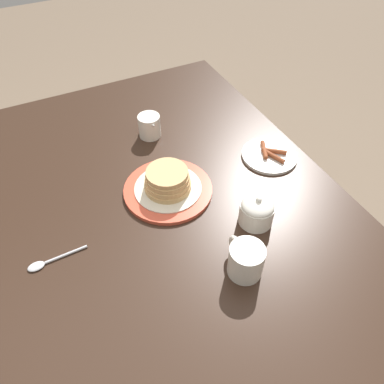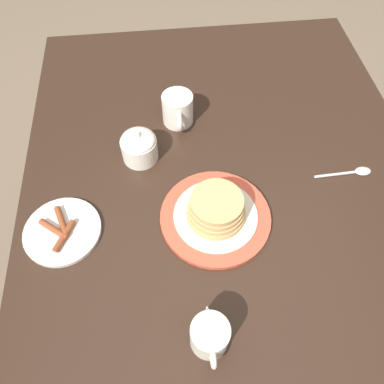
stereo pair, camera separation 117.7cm
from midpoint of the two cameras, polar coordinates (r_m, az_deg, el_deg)
name	(u,v)px [view 1 (the left image)]	position (r m, az deg, el deg)	size (l,w,h in m)	color
ground_plane	(172,327)	(1.53, -0.07, -40.08)	(8.00, 8.00, 0.00)	#7A6651
dining_table	(164,233)	(0.88, -0.11, -37.53)	(1.41, 1.00, 0.76)	#332116
pancake_plate	(168,185)	(0.75, 1.22, -31.33)	(0.25, 0.25, 0.08)	#DB5138
side_plate_bacon	(269,155)	(0.88, 23.13, -19.67)	(0.17, 0.17, 0.02)	silver
coffee_mug	(245,260)	(0.76, 24.43, -48.87)	(0.11, 0.08, 0.09)	silver
creamer_pitcher	(149,126)	(0.84, -4.02, -13.48)	(0.11, 0.07, 0.08)	silver
sugar_bowl	(257,211)	(0.77, 24.17, -36.99)	(0.09, 0.09, 0.09)	silver
spoon	(47,262)	(0.81, -28.53, -45.98)	(0.03, 0.15, 0.01)	silver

